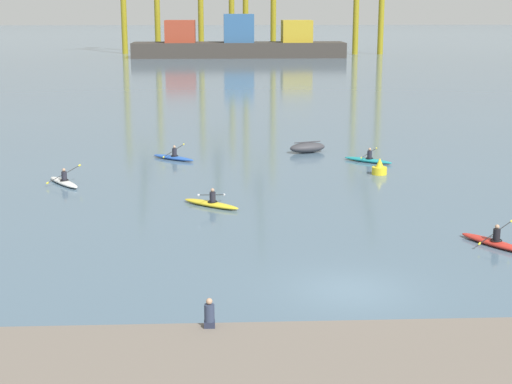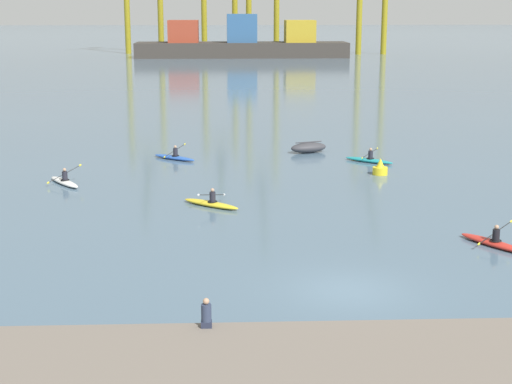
{
  "view_description": "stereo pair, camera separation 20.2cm",
  "coord_description": "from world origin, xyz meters",
  "px_view_note": "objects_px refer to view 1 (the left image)",
  "views": [
    {
      "loc": [
        -4.55,
        -25.81,
        9.82
      ],
      "look_at": [
        -2.73,
        12.69,
        0.6
      ],
      "focal_mm": 54.63,
      "sensor_mm": 36.0,
      "label": 1
    },
    {
      "loc": [
        -4.35,
        -25.82,
        9.82
      ],
      "look_at": [
        -2.73,
        12.69,
        0.6
      ],
      "focal_mm": 54.63,
      "sensor_mm": 36.0,
      "label": 2
    }
  ],
  "objects_px": {
    "capsized_dinghy": "(307,148)",
    "kayak_blue": "(174,157)",
    "container_barge": "(239,43)",
    "kayak_yellow": "(211,203)",
    "seated_onlooker": "(209,314)",
    "kayak_white": "(64,182)",
    "channel_buoy": "(379,168)",
    "kayak_red": "(494,242)",
    "kayak_teal": "(368,160)"
  },
  "relations": [
    {
      "from": "channel_buoy",
      "to": "kayak_red",
      "type": "distance_m",
      "value": 14.55
    },
    {
      "from": "channel_buoy",
      "to": "kayak_red",
      "type": "bearing_deg",
      "value": -82.3
    },
    {
      "from": "capsized_dinghy",
      "to": "seated_onlooker",
      "type": "distance_m",
      "value": 31.88
    },
    {
      "from": "capsized_dinghy",
      "to": "kayak_red",
      "type": "height_order",
      "value": "kayak_red"
    },
    {
      "from": "kayak_white",
      "to": "kayak_blue",
      "type": "relative_size",
      "value": 1.03
    },
    {
      "from": "capsized_dinghy",
      "to": "kayak_teal",
      "type": "xyz_separation_m",
      "value": [
        3.55,
        -3.58,
        -0.18
      ]
    },
    {
      "from": "container_barge",
      "to": "kayak_blue",
      "type": "distance_m",
      "value": 105.39
    },
    {
      "from": "channel_buoy",
      "to": "kayak_white",
      "type": "height_order",
      "value": "kayak_white"
    },
    {
      "from": "kayak_blue",
      "to": "kayak_red",
      "type": "relative_size",
      "value": 0.96
    },
    {
      "from": "kayak_yellow",
      "to": "seated_onlooker",
      "type": "relative_size",
      "value": 3.42
    },
    {
      "from": "container_barge",
      "to": "capsized_dinghy",
      "type": "relative_size",
      "value": 14.75
    },
    {
      "from": "seated_onlooker",
      "to": "kayak_yellow",
      "type": "bearing_deg",
      "value": 90.35
    },
    {
      "from": "container_barge",
      "to": "seated_onlooker",
      "type": "height_order",
      "value": "container_barge"
    },
    {
      "from": "capsized_dinghy",
      "to": "kayak_white",
      "type": "distance_m",
      "value": 17.47
    },
    {
      "from": "kayak_yellow",
      "to": "kayak_red",
      "type": "height_order",
      "value": "kayak_red"
    },
    {
      "from": "channel_buoy",
      "to": "kayak_teal",
      "type": "distance_m",
      "value": 3.74
    },
    {
      "from": "capsized_dinghy",
      "to": "kayak_blue",
      "type": "xyz_separation_m",
      "value": [
        -9.07,
        -2.12,
        -0.18
      ]
    },
    {
      "from": "container_barge",
      "to": "channel_buoy",
      "type": "xyz_separation_m",
      "value": [
        5.6,
        -110.33,
        -2.31
      ]
    },
    {
      "from": "capsized_dinghy",
      "to": "kayak_yellow",
      "type": "distance_m",
      "value": 15.93
    },
    {
      "from": "container_barge",
      "to": "kayak_teal",
      "type": "distance_m",
      "value": 106.77
    },
    {
      "from": "kayak_blue",
      "to": "kayak_red",
      "type": "distance_m",
      "value": 24.41
    },
    {
      "from": "kayak_blue",
      "to": "capsized_dinghy",
      "type": "bearing_deg",
      "value": 13.14
    },
    {
      "from": "kayak_teal",
      "to": "kayak_red",
      "type": "xyz_separation_m",
      "value": [
        1.92,
        -18.15,
        0.0
      ]
    },
    {
      "from": "kayak_yellow",
      "to": "kayak_white",
      "type": "bearing_deg",
      "value": 147.37
    },
    {
      "from": "container_barge",
      "to": "seated_onlooker",
      "type": "distance_m",
      "value": 134.32
    },
    {
      "from": "kayak_blue",
      "to": "channel_buoy",
      "type": "bearing_deg",
      "value": -22.45
    },
    {
      "from": "kayak_teal",
      "to": "kayak_red",
      "type": "relative_size",
      "value": 0.95
    },
    {
      "from": "channel_buoy",
      "to": "kayak_teal",
      "type": "height_order",
      "value": "channel_buoy"
    },
    {
      "from": "kayak_white",
      "to": "kayak_yellow",
      "type": "bearing_deg",
      "value": -32.63
    },
    {
      "from": "kayak_teal",
      "to": "kayak_yellow",
      "type": "distance_m",
      "value": 14.87
    },
    {
      "from": "kayak_teal",
      "to": "seated_onlooker",
      "type": "distance_m",
      "value": 29.39
    },
    {
      "from": "channel_buoy",
      "to": "kayak_yellow",
      "type": "xyz_separation_m",
      "value": [
        -10.0,
        -7.23,
        -0.19
      ]
    },
    {
      "from": "kayak_white",
      "to": "channel_buoy",
      "type": "bearing_deg",
      "value": 5.83
    },
    {
      "from": "capsized_dinghy",
      "to": "kayak_teal",
      "type": "bearing_deg",
      "value": -45.27
    },
    {
      "from": "kayak_white",
      "to": "kayak_blue",
      "type": "distance_m",
      "value": 9.14
    },
    {
      "from": "channel_buoy",
      "to": "kayak_yellow",
      "type": "distance_m",
      "value": 12.35
    },
    {
      "from": "capsized_dinghy",
      "to": "kayak_blue",
      "type": "relative_size",
      "value": 0.92
    },
    {
      "from": "container_barge",
      "to": "kayak_white",
      "type": "distance_m",
      "value": 112.96
    },
    {
      "from": "container_barge",
      "to": "kayak_yellow",
      "type": "relative_size",
      "value": 13.59
    },
    {
      "from": "kayak_teal",
      "to": "kayak_blue",
      "type": "distance_m",
      "value": 12.7
    },
    {
      "from": "channel_buoy",
      "to": "seated_onlooker",
      "type": "bearing_deg",
      "value": -112.49
    },
    {
      "from": "capsized_dinghy",
      "to": "kayak_white",
      "type": "bearing_deg",
      "value": -148.26
    },
    {
      "from": "channel_buoy",
      "to": "kayak_white",
      "type": "distance_m",
      "value": 18.47
    },
    {
      "from": "container_barge",
      "to": "kayak_teal",
      "type": "xyz_separation_m",
      "value": [
        5.63,
        -106.6,
        -2.5
      ]
    },
    {
      "from": "kayak_white",
      "to": "kayak_teal",
      "type": "bearing_deg",
      "value": 16.96
    },
    {
      "from": "channel_buoy",
      "to": "kayak_red",
      "type": "xyz_separation_m",
      "value": [
        1.95,
        -14.42,
        -0.19
      ]
    },
    {
      "from": "kayak_yellow",
      "to": "seated_onlooker",
      "type": "height_order",
      "value": "seated_onlooker"
    },
    {
      "from": "capsized_dinghy",
      "to": "seated_onlooker",
      "type": "bearing_deg",
      "value": -101.55
    },
    {
      "from": "channel_buoy",
      "to": "kayak_blue",
      "type": "bearing_deg",
      "value": 157.55
    },
    {
      "from": "kayak_white",
      "to": "kayak_yellow",
      "type": "relative_size",
      "value": 1.03
    }
  ]
}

